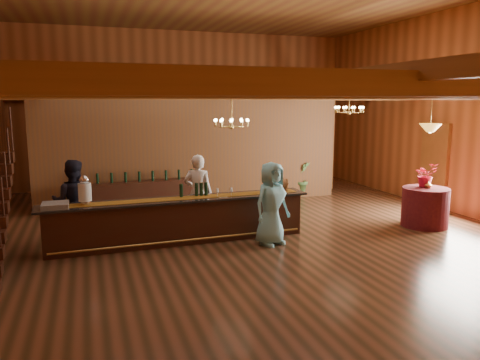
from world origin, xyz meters
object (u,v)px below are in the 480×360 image
object	(u,v)px
chandelier_left	(232,122)
bartender	(198,193)
beverage_dispenser	(85,191)
staff_second	(73,202)
backbar_shelf	(147,196)
floor_plant	(303,179)
tasting_bar	(180,220)
chandelier_right	(349,109)
guest	(272,204)
raffle_drum	(280,184)
round_table	(425,207)
pendant_lamp	(430,128)

from	to	relation	value
chandelier_left	bartender	distance (m)	1.83
beverage_dispenser	staff_second	bearing A→B (deg)	110.16
backbar_shelf	staff_second	world-z (taller)	staff_second
beverage_dispenser	floor_plant	world-z (taller)	beverage_dispenser
tasting_bar	staff_second	size ratio (longest dim) A/B	3.21
chandelier_right	staff_second	size ratio (longest dim) A/B	0.44
bartender	tasting_bar	bearing A→B (deg)	74.78
guest	raffle_drum	bearing A→B (deg)	35.15
beverage_dispenser	raffle_drum	world-z (taller)	beverage_dispenser
tasting_bar	round_table	bearing A→B (deg)	-7.09
chandelier_left	pendant_lamp	xyz separation A→B (m)	(4.62, -1.01, -0.15)
round_table	guest	bearing A→B (deg)	-177.30
beverage_dispenser	tasting_bar	bearing A→B (deg)	0.23
chandelier_right	pendant_lamp	distance (m)	2.68
tasting_bar	guest	size ratio (longest dim) A/B	3.26
raffle_drum	backbar_shelf	size ratio (longest dim) A/B	0.11
raffle_drum	guest	size ratio (longest dim) A/B	0.19
chandelier_right	guest	xyz separation A→B (m)	(-3.46, -2.76, -1.91)
raffle_drum	backbar_shelf	bearing A→B (deg)	129.56
beverage_dispenser	guest	xyz separation A→B (m)	(3.73, -0.75, -0.36)
chandelier_left	round_table	bearing A→B (deg)	-12.37
beverage_dispenser	pendant_lamp	size ratio (longest dim) A/B	0.67
chandelier_left	raffle_drum	bearing A→B (deg)	-22.25
tasting_bar	beverage_dispenser	bearing A→B (deg)	178.59
raffle_drum	bartender	bearing A→B (deg)	156.95
beverage_dispenser	guest	distance (m)	3.82
chandelier_left	guest	distance (m)	2.11
tasting_bar	floor_plant	xyz separation A→B (m)	(4.73, 3.75, 0.07)
bartender	guest	distance (m)	1.97
raffle_drum	guest	distance (m)	0.98
chandelier_right	tasting_bar	bearing A→B (deg)	-159.25
backbar_shelf	bartender	bearing A→B (deg)	-77.78
chandelier_left	guest	xyz separation A→B (m)	(0.51, -1.21, -1.66)
backbar_shelf	pendant_lamp	bearing A→B (deg)	-39.10
backbar_shelf	floor_plant	xyz separation A→B (m)	(5.04, 0.51, 0.14)
tasting_bar	round_table	distance (m)	5.97
pendant_lamp	chandelier_left	bearing A→B (deg)	167.63
staff_second	backbar_shelf	bearing A→B (deg)	-118.44
backbar_shelf	staff_second	xyz separation A→B (m)	(-1.86, -2.56, 0.48)
tasting_bar	pendant_lamp	size ratio (longest dim) A/B	6.44
raffle_drum	guest	bearing A→B (deg)	-124.18
backbar_shelf	bartender	xyz separation A→B (m)	(0.90, -2.47, 0.49)
round_table	pendant_lamp	world-z (taller)	pendant_lamp
staff_second	round_table	bearing A→B (deg)	178.78
raffle_drum	backbar_shelf	world-z (taller)	raffle_drum
bartender	guest	world-z (taller)	bartender
bartender	chandelier_left	bearing A→B (deg)	177.98
backbar_shelf	chandelier_left	bearing A→B (deg)	-67.60
beverage_dispenser	pendant_lamp	bearing A→B (deg)	-4.07
chandelier_right	bartender	xyz separation A→B (m)	(-4.69, -1.23, -1.90)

